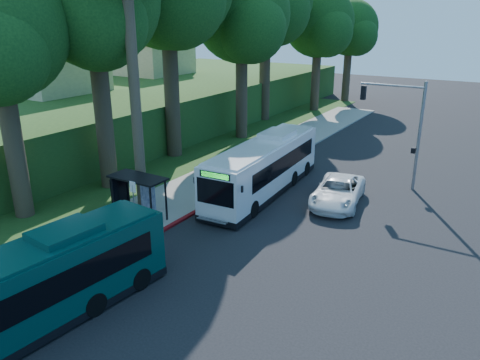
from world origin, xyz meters
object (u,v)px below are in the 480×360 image
Objects in this scene: bus_shelter at (137,188)px; pickup at (338,191)px; white_bus at (265,166)px; teal_bus at (26,290)px.

bus_shelter reaches higher than pickup.
pickup is (8.72, 7.91, -1.02)m from bus_shelter.
teal_bus is at bearing -94.68° from white_bus.
teal_bus is at bearing -115.61° from pickup.
white_bus reaches higher than teal_bus.
white_bus reaches higher than pickup.
teal_bus is 2.04× the size of pickup.
teal_bus reaches higher than bus_shelter.
pickup is (4.74, 0.55, -0.97)m from white_bus.
pickup is (5.10, 17.31, -0.87)m from teal_bus.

